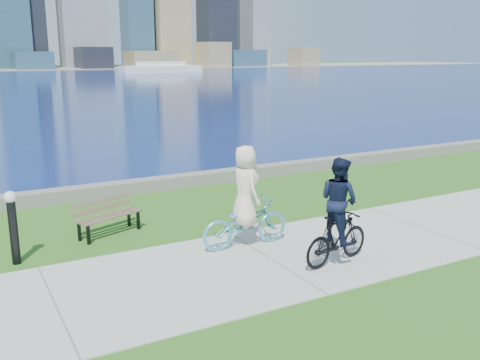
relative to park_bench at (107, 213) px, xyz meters
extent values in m
plane|color=#275817|center=(2.35, -3.03, -0.47)|extent=(320.00, 320.00, 0.00)
cube|color=#A6A7A1|center=(2.35, -3.03, -0.46)|extent=(80.00, 3.50, 0.02)
cube|color=slate|center=(2.35, 3.17, -0.30)|extent=(90.00, 0.50, 0.35)
cube|color=navy|center=(15.36, 119.33, 1.54)|extent=(8.18, 7.60, 4.03)
cube|color=black|center=(29.11, 119.89, 2.05)|extent=(7.15, 9.80, 5.04)
cube|color=#8B7A55|center=(42.86, 118.42, 1.62)|extent=(11.23, 9.53, 4.18)
cube|color=#8B7A55|center=(59.31, 117.25, 2.72)|extent=(6.61, 9.05, 6.37)
cube|color=navy|center=(69.96, 119.18, 1.76)|extent=(10.33, 6.58, 4.47)
cube|color=#8B7A55|center=(87.79, 116.67, 2.13)|extent=(6.23, 7.26, 5.19)
cube|color=#8B7A55|center=(51.53, 125.78, 10.72)|extent=(8.69, 6.37, 22.38)
cube|color=white|center=(34.17, 88.08, 0.19)|extent=(15.43, 4.41, 1.32)
cube|color=white|center=(34.17, 88.08, 1.24)|extent=(8.81, 3.31, 0.77)
cube|color=black|center=(-0.52, -0.46, -0.26)|extent=(0.07, 0.07, 0.42)
cube|color=black|center=(0.70, -0.01, -0.26)|extent=(0.07, 0.07, 0.42)
cube|color=black|center=(-0.64, -0.15, -0.26)|extent=(0.07, 0.07, 0.42)
cube|color=black|center=(0.58, 0.31, -0.26)|extent=(0.07, 0.07, 0.42)
cube|color=brown|center=(0.09, -0.23, -0.03)|extent=(1.43, 0.61, 0.04)
cube|color=brown|center=(0.04, -0.09, -0.03)|extent=(1.43, 0.61, 0.04)
cube|color=brown|center=(-0.02, 0.05, -0.03)|extent=(1.43, 0.61, 0.04)
cube|color=brown|center=(-0.06, 0.15, 0.09)|extent=(1.41, 0.57, 0.11)
cube|color=brown|center=(-0.07, 0.18, 0.25)|extent=(1.41, 0.57, 0.11)
cylinder|color=black|center=(-1.97, -0.85, 0.16)|extent=(0.16, 0.16, 1.26)
sphere|color=silver|center=(-1.97, -0.85, 0.83)|extent=(0.23, 0.23, 0.23)
imported|color=#57B8D5|center=(2.27, -2.14, 0.05)|extent=(0.70, 1.91, 0.99)
imported|color=white|center=(2.27, -2.14, 0.81)|extent=(0.54, 0.83, 1.66)
imported|color=black|center=(3.33, -3.76, 0.04)|extent=(0.75, 1.68, 0.98)
imported|color=#101832|center=(3.33, -3.76, 0.78)|extent=(0.72, 0.86, 1.60)
camera|label=1|loc=(-2.80, -11.18, 3.43)|focal=40.00mm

